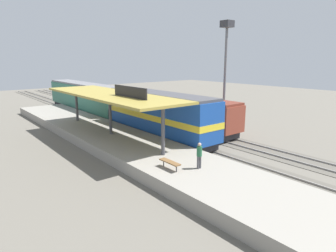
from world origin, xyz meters
TOP-DOWN VIEW (x-y plane):
  - ground_plane at (2.00, 0.00)m, footprint 120.00×120.00m
  - track_near at (0.00, 0.00)m, footprint 3.20×110.00m
  - track_far at (4.60, 0.00)m, footprint 3.20×110.00m
  - platform at (-4.60, 0.00)m, footprint 6.00×44.00m
  - station_canopy at (-4.60, -0.09)m, footprint 5.20×18.00m
  - platform_bench at (-6.00, -10.50)m, footprint 0.44×1.70m
  - locomotive at (0.00, -1.37)m, footprint 2.93×14.43m
  - passenger_carriage_single at (0.00, 16.63)m, footprint 2.90×20.00m
  - freight_car at (4.60, -1.29)m, footprint 2.80×12.00m
  - light_mast at (7.80, -3.02)m, footprint 1.10×1.10m
  - person_waiting at (-4.50, -11.63)m, footprint 0.34×0.34m

SIDE VIEW (x-z plane):
  - ground_plane at x=2.00m, z-range 0.00..0.00m
  - track_near at x=0.00m, z-range -0.05..0.11m
  - track_far at x=4.60m, z-range -0.05..0.11m
  - platform at x=-4.60m, z-range 0.00..0.90m
  - platform_bench at x=-6.00m, z-range 1.09..1.59m
  - person_waiting at x=-4.50m, z-range 1.00..2.71m
  - freight_car at x=4.60m, z-range 0.20..3.74m
  - passenger_carriage_single at x=0.00m, z-range 0.19..4.43m
  - locomotive at x=0.00m, z-range 0.19..4.63m
  - station_canopy at x=-4.60m, z-range 2.18..6.88m
  - light_mast at x=7.80m, z-range 2.55..14.25m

